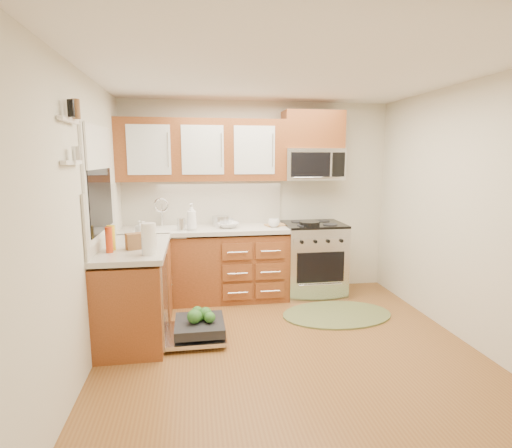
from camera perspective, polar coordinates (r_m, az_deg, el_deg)
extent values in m
plane|color=brown|center=(3.99, 4.46, -17.11)|extent=(3.50, 3.50, 0.00)
plane|color=white|center=(3.65, 5.00, 20.74)|extent=(3.50, 3.50, 0.00)
cube|color=beige|center=(5.32, 0.28, 3.68)|extent=(3.50, 0.04, 2.50)
cube|color=beige|center=(1.99, 16.69, -6.49)|extent=(3.50, 0.04, 2.50)
cube|color=beige|center=(3.63, -23.24, 0.22)|extent=(0.04, 3.50, 2.50)
cube|color=beige|center=(4.37, 27.64, 1.35)|extent=(0.04, 3.50, 2.50)
cube|color=brown|center=(5.11, -7.28, -6.06)|extent=(2.05, 0.60, 0.85)
cube|color=brown|center=(4.27, -16.81, -9.55)|extent=(0.60, 1.25, 0.85)
cube|color=beige|center=(4.99, -7.39, -0.83)|extent=(2.07, 0.64, 0.05)
cube|color=beige|center=(4.14, -16.99, -3.31)|extent=(0.64, 1.27, 0.05)
cube|color=#B7B5A4|center=(5.24, -7.55, 3.08)|extent=(2.05, 0.02, 0.57)
cube|color=#B7B5A4|center=(4.14, -21.24, 0.83)|extent=(0.02, 1.25, 0.57)
cube|color=brown|center=(5.29, 8.10, 13.16)|extent=(0.76, 0.35, 0.47)
cube|color=white|center=(4.07, -21.54, 10.16)|extent=(0.02, 0.96, 0.40)
cube|color=white|center=(3.25, -25.19, 13.27)|extent=(0.04, 0.40, 0.03)
cube|color=white|center=(3.24, -24.81, 8.00)|extent=(0.04, 0.40, 0.03)
cylinder|color=black|center=(5.02, 7.65, 0.08)|extent=(0.31, 0.31, 0.05)
cylinder|color=silver|center=(5.07, -5.07, 0.41)|extent=(0.29, 0.29, 0.13)
cube|color=#A97C4D|center=(5.11, 2.79, -0.14)|extent=(0.28, 0.21, 0.02)
cylinder|color=silver|center=(4.79, -10.64, -0.10)|extent=(0.13, 0.13, 0.16)
cylinder|color=white|center=(3.69, -15.05, -2.08)|extent=(0.15, 0.15, 0.29)
cylinder|color=yellow|center=(3.98, -19.99, -1.87)|extent=(0.08, 0.08, 0.23)
cylinder|color=red|center=(3.88, -20.26, -2.14)|extent=(0.07, 0.07, 0.24)
cube|color=brown|center=(3.96, -16.97, -2.37)|extent=(0.18, 0.16, 0.15)
cube|color=#2457A9|center=(3.70, -15.15, -3.02)|extent=(0.10, 0.06, 0.16)
imported|color=#999999|center=(4.97, -4.00, -0.15)|extent=(0.28, 0.28, 0.06)
imported|color=#999999|center=(5.15, -4.53, 0.26)|extent=(0.33, 0.33, 0.08)
imported|color=#999999|center=(4.99, 2.56, 0.15)|extent=(0.18, 0.18, 0.11)
imported|color=#999999|center=(4.82, -9.20, 1.01)|extent=(0.15, 0.15, 0.32)
imported|color=#999999|center=(4.63, -16.27, -0.57)|extent=(0.10, 0.10, 0.17)
imported|color=#999999|center=(4.48, -15.75, -0.80)|extent=(0.18, 0.18, 0.18)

